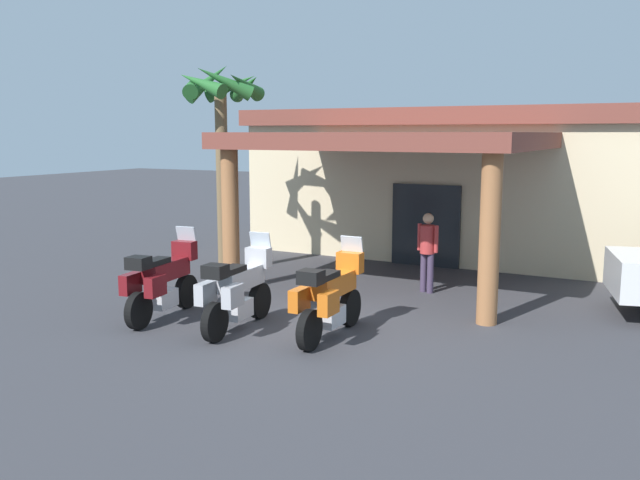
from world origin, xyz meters
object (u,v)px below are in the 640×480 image
Objects in this scene: motorcycle_orange at (330,297)px; pedestrian at (428,247)px; motorcycle_silver at (237,290)px; palm_tree_roadside at (221,108)px; motel_building at (459,179)px; motorcycle_maroon at (162,281)px.

pedestrian is at bearing -6.24° from motorcycle_orange.
motorcycle_silver is 0.43× the size of palm_tree_roadside.
motorcycle_silver is at bearing 100.60° from motorcycle_orange.
pedestrian is at bearing -79.36° from motel_building.
motorcycle_silver is 1.67m from motorcycle_orange.
pedestrian reaches higher than motorcycle_silver.
pedestrian is at bearing 2.05° from palm_tree_roadside.
motorcycle_maroon and motorcycle_orange have the same top height.
motel_building is 5.70m from pedestrian.
motel_building is at bearing -10.68° from motorcycle_silver.
motorcycle_orange is at bearing -38.09° from palm_tree_roadside.
motorcycle_silver and motorcycle_orange have the same top height.
motorcycle_maroon is at bearing 157.83° from pedestrian.
motel_building is at bearing 28.44° from pedestrian.
motorcycle_orange is (1.64, 0.31, 0.00)m from motorcycle_silver.
motel_building is 5.19× the size of motorcycle_orange.
pedestrian is at bearing -47.78° from motorcycle_maroon.
motel_building reaches higher than motorcycle_maroon.
pedestrian is 0.33× the size of palm_tree_roadside.
motel_building is 5.19× the size of motorcycle_maroon.
motorcycle_orange is at bearing -90.68° from motorcycle_maroon.
motorcycle_orange is 3.89m from pedestrian.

